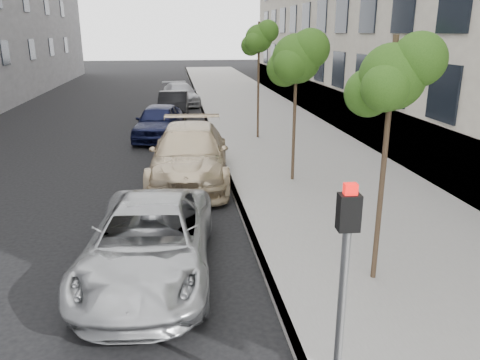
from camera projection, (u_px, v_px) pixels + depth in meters
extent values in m
plane|color=black|center=(219.00, 345.00, 7.41)|extent=(160.00, 160.00, 0.00)
cube|color=gray|center=(249.00, 107.00, 30.61)|extent=(6.40, 72.00, 0.14)
cube|color=#9E9B93|center=(201.00, 108.00, 30.20)|extent=(0.15, 72.00, 0.14)
cylinder|color=#38281C|center=(384.00, 165.00, 8.52)|extent=(0.10, 0.10, 4.57)
sphere|color=#265014|center=(392.00, 77.00, 8.04)|extent=(1.15, 1.15, 1.15)
sphere|color=#265014|center=(419.00, 59.00, 7.81)|extent=(0.92, 0.92, 0.92)
sphere|color=#265014|center=(368.00, 93.00, 8.33)|extent=(0.86, 0.86, 0.86)
cylinder|color=#38281C|center=(295.00, 110.00, 14.66)|extent=(0.10, 0.10, 4.53)
sphere|color=#265014|center=(296.00, 59.00, 14.19)|extent=(1.50, 1.50, 1.50)
sphere|color=#265014|center=(310.00, 49.00, 13.95)|extent=(1.20, 1.20, 1.20)
sphere|color=#265014|center=(285.00, 68.00, 14.47)|extent=(1.12, 1.12, 1.12)
cylinder|color=#38281C|center=(258.00, 81.00, 20.72)|extent=(0.10, 0.10, 5.04)
sphere|color=#265014|center=(259.00, 38.00, 20.17)|extent=(1.19, 1.19, 1.19)
sphere|color=#265014|center=(268.00, 31.00, 19.94)|extent=(0.95, 0.95, 0.95)
sphere|color=#265014|center=(251.00, 46.00, 20.46)|extent=(0.89, 0.89, 0.89)
cylinder|color=#939699|center=(340.00, 328.00, 5.54)|extent=(0.10, 0.10, 2.51)
cube|color=black|center=(349.00, 212.00, 5.10)|extent=(0.25, 0.19, 0.42)
cube|color=red|center=(350.00, 189.00, 5.02)|extent=(0.15, 0.11, 0.12)
imported|color=#A8AAAC|center=(149.00, 241.00, 9.37)|extent=(2.91, 5.48, 1.47)
imported|color=#C8B38F|center=(190.00, 154.00, 15.43)|extent=(2.96, 6.34, 1.79)
imported|color=black|center=(159.00, 121.00, 21.63)|extent=(2.59, 4.88, 1.58)
imported|color=black|center=(173.00, 105.00, 26.65)|extent=(1.87, 4.66, 1.51)
imported|color=#999BA1|center=(180.00, 94.00, 31.77)|extent=(2.82, 5.20, 1.43)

